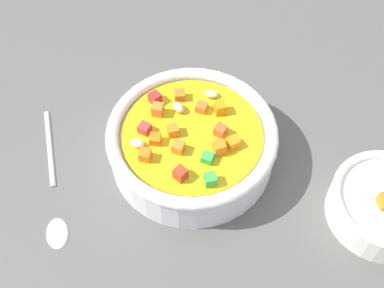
{
  "coord_description": "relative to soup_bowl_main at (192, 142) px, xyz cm",
  "views": [
    {
      "loc": [
        14.18,
        30.3,
        50.73
      ],
      "look_at": [
        0.0,
        0.0,
        2.67
      ],
      "focal_mm": 45.79,
      "sensor_mm": 36.0,
      "label": 1
    }
  ],
  "objects": [
    {
      "name": "side_bowl_small",
      "position": [
        -16.06,
        16.26,
        -0.82
      ],
      "size": [
        12.35,
        12.35,
        5.06
      ],
      "color": "white",
      "rests_on": "ground_plane"
    },
    {
      "name": "ground_plane",
      "position": [
        -0.01,
        0.0,
        -4.05
      ],
      "size": [
        140.0,
        140.0,
        2.0
      ],
      "primitive_type": "cube",
      "color": "#565451"
    },
    {
      "name": "spoon",
      "position": [
        17.06,
        -1.82,
        -2.67
      ],
      "size": [
        5.53,
        19.59,
        0.8
      ],
      "rotation": [
        0.0,
        0.0,
        7.65
      ],
      "color": "silver",
      "rests_on": "ground_plane"
    },
    {
      "name": "soup_bowl_main",
      "position": [
        0.0,
        0.0,
        0.0
      ],
      "size": [
        20.11,
        20.11,
        6.34
      ],
      "color": "white",
      "rests_on": "ground_plane"
    }
  ]
}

